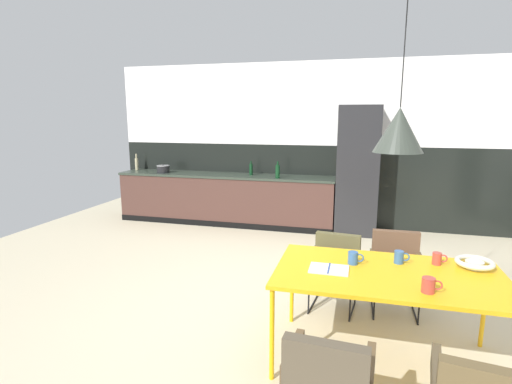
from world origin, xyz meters
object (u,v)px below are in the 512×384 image
at_px(bottle_spice_small, 137,164).
at_px(bottle_oil_tall, 278,171).
at_px(armchair_by_stool, 328,375).
at_px(cooking_pot, 163,169).
at_px(armchair_head_of_table, 396,262).
at_px(mug_tall_blue, 399,257).
at_px(fruit_bowl, 475,263).
at_px(open_book, 329,269).
at_px(mug_wide_latte, 437,259).
at_px(pendant_lamp_over_table_near, 399,130).
at_px(mug_white_ceramic, 429,285).
at_px(bottle_wine_green, 251,169).
at_px(dining_table, 388,278).
at_px(refrigerator_column, 358,171).
at_px(mug_short_terracotta, 353,258).
at_px(armchair_far_side, 335,261).

bearing_deg(bottle_spice_small, bottle_oil_tall, -6.38).
relative_size(armchair_by_stool, cooking_pot, 3.27).
xyz_separation_m(armchair_head_of_table, mug_tall_blue, (-0.05, -0.71, 0.30)).
bearing_deg(fruit_bowl, bottle_spice_small, 145.67).
relative_size(armchair_head_of_table, fruit_bowl, 2.74).
bearing_deg(armchair_by_stool, open_book, 99.07).
height_order(mug_wide_latte, pendant_lamp_over_table_near, pendant_lamp_over_table_near).
relative_size(open_book, bottle_spice_small, 0.95).
bearing_deg(bottle_oil_tall, mug_white_ceramic, -63.95).
bearing_deg(mug_tall_blue, pendant_lamp_over_table_near, -109.02).
height_order(armchair_by_stool, mug_white_ceramic, mug_white_ceramic).
relative_size(armchair_head_of_table, bottle_wine_green, 3.12).
bearing_deg(armchair_by_stool, bottle_wine_green, 114.89).
bearing_deg(mug_tall_blue, dining_table, -112.76).
height_order(open_book, mug_tall_blue, mug_tall_blue).
bearing_deg(dining_table, mug_tall_blue, 67.24).
distance_m(refrigerator_column, bottle_spice_small, 4.15).
bearing_deg(bottle_oil_tall, armchair_by_stool, -74.66).
xyz_separation_m(mug_white_ceramic, mug_wide_latte, (0.15, 0.57, -0.00)).
relative_size(armchair_head_of_table, mug_white_ceramic, 5.84).
distance_m(open_book, mug_short_terracotta, 0.26).
relative_size(fruit_bowl, bottle_spice_small, 0.92).
relative_size(dining_table, bottle_oil_tall, 5.96).
bearing_deg(pendant_lamp_over_table_near, open_book, -178.30).
relative_size(open_book, bottle_oil_tall, 1.05).
xyz_separation_m(armchair_head_of_table, mug_white_ceramic, (0.10, -1.23, 0.30)).
xyz_separation_m(mug_tall_blue, bottle_oil_tall, (-1.67, 3.19, 0.21)).
xyz_separation_m(armchair_far_side, pendant_lamp_over_table_near, (0.44, -0.91, 1.34)).
distance_m(mug_white_ceramic, bottle_oil_tall, 4.13).
height_order(armchair_head_of_table, pendant_lamp_over_table_near, pendant_lamp_over_table_near).
xyz_separation_m(refrigerator_column, pendant_lamp_over_table_near, (0.27, -3.66, 0.78)).
bearing_deg(bottle_wine_green, refrigerator_column, -1.02).
bearing_deg(armchair_head_of_table, cooking_pot, -34.79).
height_order(armchair_head_of_table, open_book, armchair_head_of_table).
distance_m(mug_short_terracotta, bottle_oil_tall, 3.55).
xyz_separation_m(open_book, bottle_spice_small, (-3.98, 3.79, 0.27)).
xyz_separation_m(dining_table, bottle_spice_small, (-4.42, 3.73, 0.31)).
distance_m(armchair_head_of_table, mug_tall_blue, 0.78).
bearing_deg(cooking_pot, bottle_oil_tall, -2.65).
height_order(fruit_bowl, mug_tall_blue, mug_tall_blue).
xyz_separation_m(armchair_head_of_table, pendant_lamp_over_table_near, (-0.14, -0.99, 1.32)).
distance_m(mug_white_ceramic, bottle_wine_green, 4.58).
height_order(cooking_pot, bottle_spice_small, bottle_spice_small).
bearing_deg(bottle_oil_tall, dining_table, -65.24).
bearing_deg(bottle_spice_small, bottle_wine_green, -2.11).
height_order(refrigerator_column, armchair_by_stool, refrigerator_column).
height_order(mug_white_ceramic, bottle_wine_green, bottle_wine_green).
relative_size(armchair_far_side, pendant_lamp_over_table_near, 0.65).
height_order(armchair_by_stool, fruit_bowl, fruit_bowl).
distance_m(mug_short_terracotta, bottle_wine_green, 3.98).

